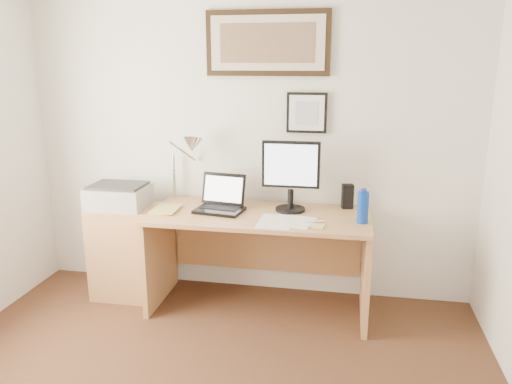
% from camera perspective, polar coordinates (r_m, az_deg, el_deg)
% --- Properties ---
extents(wall_back, '(3.50, 0.02, 2.50)m').
position_cam_1_polar(wall_back, '(3.89, -0.88, 6.27)').
color(wall_back, white).
rests_on(wall_back, ground).
extents(side_cabinet, '(0.50, 0.40, 0.73)m').
position_cam_1_polar(side_cabinet, '(4.11, -14.50, -6.54)').
color(side_cabinet, '#AE7A49').
rests_on(side_cabinet, floor).
extents(water_bottle, '(0.08, 0.08, 0.22)m').
position_cam_1_polar(water_bottle, '(3.47, 12.12, -1.72)').
color(water_bottle, '#0C33A3').
rests_on(water_bottle, desk).
extents(bottle_cap, '(0.04, 0.04, 0.02)m').
position_cam_1_polar(bottle_cap, '(3.44, 12.23, 0.20)').
color(bottle_cap, '#0C33A3').
rests_on(bottle_cap, water_bottle).
extents(speaker, '(0.09, 0.09, 0.18)m').
position_cam_1_polar(speaker, '(3.80, 10.42, -0.49)').
color(speaker, black).
rests_on(speaker, desk).
extents(paper_sheet_a, '(0.24, 0.34, 0.00)m').
position_cam_1_polar(paper_sheet_a, '(3.45, 2.26, -3.38)').
color(paper_sheet_a, white).
rests_on(paper_sheet_a, desk).
extents(paper_sheet_b, '(0.25, 0.32, 0.00)m').
position_cam_1_polar(paper_sheet_b, '(3.44, 4.84, -3.44)').
color(paper_sheet_b, white).
rests_on(paper_sheet_b, desk).
extents(sticky_pad, '(0.10, 0.10, 0.01)m').
position_cam_1_polar(sticky_pad, '(3.35, 7.05, -3.91)').
color(sticky_pad, '#DDCE68').
rests_on(sticky_pad, desk).
extents(marker_pen, '(0.14, 0.06, 0.02)m').
position_cam_1_polar(marker_pen, '(3.44, 6.69, -3.40)').
color(marker_pen, white).
rests_on(marker_pen, desk).
extents(book, '(0.19, 0.26, 0.02)m').
position_cam_1_polar(book, '(3.79, -11.57, -1.89)').
color(book, tan).
rests_on(book, desk).
extents(desk, '(1.60, 0.70, 0.75)m').
position_cam_1_polar(desk, '(3.78, 0.56, -5.53)').
color(desk, '#AE7A49').
rests_on(desk, floor).
extents(laptop, '(0.37, 0.34, 0.26)m').
position_cam_1_polar(laptop, '(3.71, -4.03, -1.19)').
color(laptop, black).
rests_on(laptop, desk).
extents(lcd_monitor, '(0.42, 0.22, 0.52)m').
position_cam_1_polar(lcd_monitor, '(3.62, 4.00, 2.23)').
color(lcd_monitor, black).
rests_on(lcd_monitor, desk).
extents(printer, '(0.44, 0.34, 0.18)m').
position_cam_1_polar(printer, '(3.98, -15.45, -0.41)').
color(printer, '#A1A1A3').
rests_on(printer, side_cabinet).
extents(desk_lamp, '(0.29, 0.27, 0.53)m').
position_cam_1_polar(desk_lamp, '(3.82, -7.47, 5.04)').
color(desk_lamp, silver).
rests_on(desk_lamp, desk).
extents(picture_large, '(0.92, 0.04, 0.47)m').
position_cam_1_polar(picture_large, '(3.80, 1.31, 16.65)').
color(picture_large, black).
rests_on(picture_large, wall_back).
extents(picture_small, '(0.30, 0.03, 0.30)m').
position_cam_1_polar(picture_small, '(3.78, 5.82, 9.00)').
color(picture_small, black).
rests_on(picture_small, wall_back).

